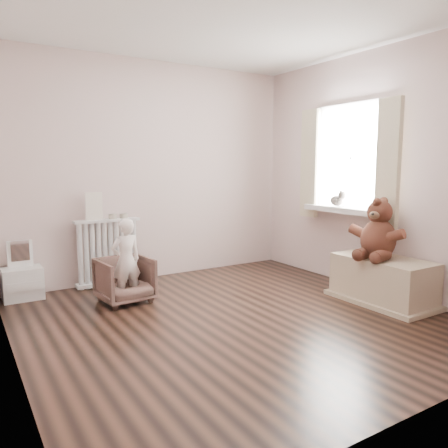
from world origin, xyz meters
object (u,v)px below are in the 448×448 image
child (126,260)px  plush_cat (337,198)px  armchair (125,280)px  toy_vanity (22,273)px  radiator (108,252)px  toy_bench (383,283)px  teddy_bear (379,237)px

child → plush_cat: bearing=161.8°
armchair → plush_cat: size_ratio=2.27×
child → toy_vanity: bearing=-44.4°
radiator → armchair: bearing=-93.6°
toy_bench → plush_cat: (0.14, 0.79, 0.80)m
armchair → plush_cat: bearing=-19.3°
toy_vanity → toy_bench: size_ratio=0.63×
toy_bench → teddy_bear: teddy_bear is taller
toy_vanity → armchair: bearing=-37.1°
child → toy_bench: (2.20, -1.32, -0.24)m
toy_bench → plush_cat: 1.13m
toy_vanity → toy_bench: 3.68m
teddy_bear → plush_cat: (0.20, 0.75, 0.33)m
toy_bench → teddy_bear: size_ratio=1.61×
toy_vanity → child: child is taller
radiator → toy_bench: size_ratio=0.80×
radiator → child: size_ratio=0.92×
armchair → toy_bench: armchair is taller
armchair → teddy_bear: teddy_bear is taller
plush_cat → armchair: bearing=141.2°
armchair → teddy_bear: 2.57m
radiator → child: 0.74m
radiator → toy_vanity: radiator is taller
radiator → teddy_bear: (2.10, -2.02, 0.28)m
armchair → toy_vanity: bearing=137.7°
toy_vanity → teddy_bear: bearing=-33.5°
armchair → child: (0.00, -0.05, 0.21)m
teddy_bear → plush_cat: 0.85m
armchair → teddy_bear: bearing=-37.3°
plush_cat → child: bearing=142.3°
radiator → armchair: radiator is taller
plush_cat → radiator: bearing=126.3°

